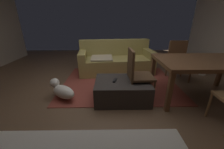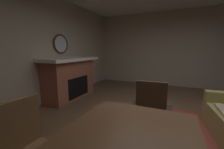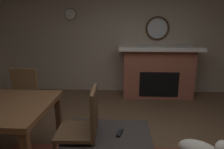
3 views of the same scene
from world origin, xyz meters
name	(u,v)px [view 2 (image 2 of 3)]	position (x,y,z in m)	size (l,w,h in m)	color
floor	(164,128)	(0.00, 0.00, 0.00)	(8.27, 8.27, 0.00)	brown
wall_back_fireplace_side	(39,48)	(0.00, -3.02, 1.42)	(7.29, 0.12, 2.84)	#B7A893
wall_left	(174,49)	(-3.45, 0.00, 1.42)	(0.12, 6.44, 2.84)	#B7A893
area_rug	(197,146)	(0.33, 0.46, 0.01)	(2.60, 2.00, 0.01)	brown
fireplace	(70,78)	(-0.64, -2.64, 0.59)	(1.79, 0.76, 1.17)	#9E5642
round_wall_mirror	(61,44)	(-0.64, -2.93, 1.55)	(0.55, 0.05, 0.55)	#4C331E
ottoman_coffee_table	(148,124)	(0.33, -0.25, 0.19)	(0.98, 0.71, 0.37)	#2D2826
tv_remote	(149,109)	(0.19, -0.25, 0.39)	(0.05, 0.16, 0.02)	black
dining_chair_south	(26,145)	(1.77, -1.08, 0.52)	(0.46, 0.46, 0.93)	brown
dining_chair_west	(150,111)	(0.58, -0.19, 0.52)	(0.46, 0.46, 0.93)	#513823
small_dog	(156,102)	(-0.78, -0.25, 0.19)	(0.55, 0.47, 0.33)	silver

